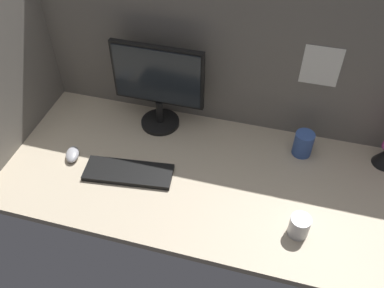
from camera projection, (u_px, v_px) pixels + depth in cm
name	position (u px, v px, depth cm)	size (l,w,h in cm)	color
ground_plane	(207.00, 175.00, 177.65)	(180.00, 80.00, 3.00)	tan
cubicle_wall_back	(231.00, 52.00, 176.99)	(180.00, 5.50, 72.19)	slate
monitor	(158.00, 84.00, 183.21)	(41.30, 18.00, 41.52)	black
keyboard	(129.00, 172.00, 175.41)	(37.00, 13.00, 2.00)	black
mouse	(72.00, 154.00, 181.95)	(5.60, 9.60, 3.40)	#99999E
mug_steel	(299.00, 226.00, 152.39)	(7.61, 7.61, 8.73)	#B2B2B7
mug_ceramic_blue	(303.00, 144.00, 181.04)	(8.34, 8.34, 11.29)	#38569E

